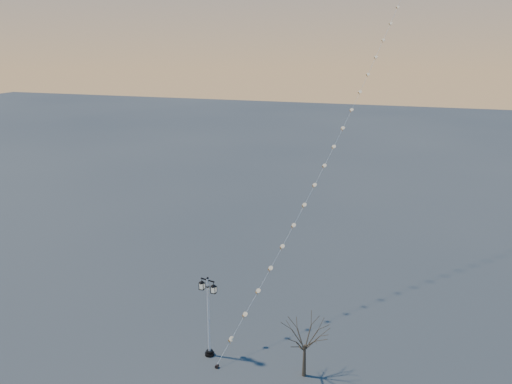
% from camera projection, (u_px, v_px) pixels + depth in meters
% --- Properties ---
extents(ground, '(300.00, 300.00, 0.00)m').
position_uv_depth(ground, '(205.00, 376.00, 33.37)').
color(ground, '#414341').
rests_on(ground, ground).
extents(street_lamp, '(1.43, 0.75, 5.77)m').
position_uv_depth(street_lamp, '(209.00, 313.00, 34.69)').
color(street_lamp, black).
rests_on(street_lamp, ground).
extents(bare_tree, '(2.43, 2.43, 4.03)m').
position_uv_depth(bare_tree, '(305.00, 337.00, 32.63)').
color(bare_tree, '#403324').
rests_on(bare_tree, ground).
extents(kite_train, '(13.43, 45.70, 41.88)m').
position_uv_depth(kite_train, '(374.00, 36.00, 47.05)').
color(kite_train, black).
rests_on(kite_train, ground).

